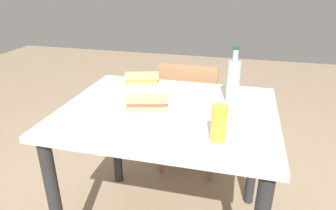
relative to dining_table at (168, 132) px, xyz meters
name	(u,v)px	position (x,y,z in m)	size (l,w,h in m)	color
dining_table	(168,132)	(0.00, 0.00, 0.00)	(1.03, 0.83, 0.77)	beige
chair_far	(189,112)	(0.00, 0.61, -0.16)	(0.40, 0.40, 0.85)	#936B47
plate_near	(147,111)	(-0.09, -0.06, 0.14)	(0.22, 0.22, 0.01)	silver
baguette_sandwich_near	(147,103)	(-0.09, -0.06, 0.18)	(0.20, 0.12, 0.07)	tan
knife_near	(145,105)	(-0.11, -0.02, 0.15)	(0.18, 0.04, 0.01)	silver
plate_far	(142,86)	(-0.22, 0.25, 0.14)	(0.22, 0.22, 0.01)	white
baguette_sandwich_far	(142,79)	(-0.22, 0.25, 0.18)	(0.20, 0.12, 0.07)	tan
knife_far	(141,81)	(-0.24, 0.30, 0.15)	(0.18, 0.01, 0.01)	silver
water_bottle	(233,81)	(0.29, 0.17, 0.24)	(0.06, 0.06, 0.29)	#99C6B7
beer_glass	(219,123)	(0.26, -0.24, 0.20)	(0.06, 0.06, 0.15)	gold
olive_bowl	(243,120)	(0.35, -0.07, 0.14)	(0.09, 0.09, 0.03)	silver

